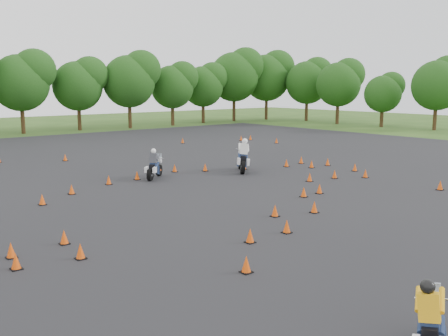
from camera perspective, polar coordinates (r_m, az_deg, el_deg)
ground at (r=20.90m, az=7.08°, el=-4.62°), size 140.00×140.00×0.00m
asphalt_pad at (r=25.26m, az=-2.92°, el=-2.11°), size 62.00×62.00×0.00m
treeline at (r=52.19m, az=-20.20°, el=8.37°), size 87.26×32.31×10.90m
traffic_cones at (r=24.64m, az=-2.41°, el=-1.87°), size 36.26×32.61×0.45m
rider_grey at (r=27.55m, az=-7.96°, el=0.54°), size 2.09×1.88×1.67m
rider_yellow at (r=10.28m, az=23.21°, el=-15.68°), size 2.16×1.44×1.61m
rider_white at (r=29.46m, az=1.98°, el=1.51°), size 2.21×2.52×1.99m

